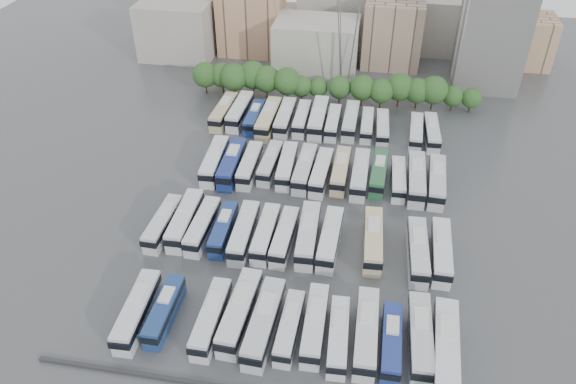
% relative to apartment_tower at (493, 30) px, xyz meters
% --- Properties ---
extents(ground, '(220.00, 220.00, 0.00)m').
position_rel_apartment_tower_xyz_m(ground, '(-34.00, -58.00, -13.00)').
color(ground, '#424447').
rests_on(ground, ground).
extents(tree_line, '(63.79, 7.81, 8.02)m').
position_rel_apartment_tower_xyz_m(tree_line, '(-36.56, -15.89, -8.62)').
color(tree_line, black).
rests_on(tree_line, ground).
extents(city_buildings, '(102.00, 35.00, 20.00)m').
position_rel_apartment_tower_xyz_m(city_buildings, '(-41.46, 13.86, -5.13)').
color(city_buildings, '#9E998E').
rests_on(city_buildings, ground).
extents(apartment_tower, '(14.00, 14.00, 26.00)m').
position_rel_apartment_tower_xyz_m(apartment_tower, '(0.00, 0.00, 0.00)').
color(apartment_tower, silver).
rests_on(apartment_tower, ground).
extents(electricity_pylon, '(9.00, 6.91, 33.83)m').
position_rel_apartment_tower_xyz_m(electricity_pylon, '(-32.00, -8.00, 5.66)').
color(electricity_pylon, slate).
rests_on(electricity_pylon, ground).
extents(bus_r0_s1, '(3.21, 12.59, 3.92)m').
position_rel_apartment_tower_xyz_m(bus_r0_s1, '(-52.29, -82.86, -11.08)').
color(bus_r0_s1, silver).
rests_on(bus_r0_s1, ground).
extents(bus_r0_s2, '(2.47, 11.04, 3.46)m').
position_rel_apartment_tower_xyz_m(bus_r0_s2, '(-48.87, -82.06, -11.30)').
color(bus_r0_s2, navy).
rests_on(bus_r0_s2, ground).
extents(bus_r0_s4, '(2.64, 12.01, 3.77)m').
position_rel_apartment_tower_xyz_m(bus_r0_s4, '(-42.37, -82.34, -11.15)').
color(bus_r0_s4, silver).
rests_on(bus_r0_s4, ground).
extents(bus_r0_s5, '(3.48, 13.31, 4.14)m').
position_rel_apartment_tower_xyz_m(bus_r0_s5, '(-38.93, -80.79, -10.97)').
color(bus_r0_s5, silver).
rests_on(bus_r0_s5, ground).
extents(bus_r0_s6, '(3.42, 13.38, 4.17)m').
position_rel_apartment_tower_xyz_m(bus_r0_s6, '(-35.44, -82.04, -10.95)').
color(bus_r0_s6, silver).
rests_on(bus_r0_s6, ground).
extents(bus_r0_s7, '(2.59, 10.90, 3.41)m').
position_rel_apartment_tower_xyz_m(bus_r0_s7, '(-32.13, -81.94, -11.33)').
color(bus_r0_s7, silver).
rests_on(bus_r0_s7, ground).
extents(bus_r0_s8, '(2.87, 12.02, 3.76)m').
position_rel_apartment_tower_xyz_m(bus_r0_s8, '(-28.98, -81.08, -11.16)').
color(bus_r0_s8, silver).
rests_on(bus_r0_s8, ground).
extents(bus_r0_s9, '(2.99, 11.35, 3.53)m').
position_rel_apartment_tower_xyz_m(bus_r0_s9, '(-25.83, -82.30, -11.27)').
color(bus_r0_s9, silver).
rests_on(bus_r0_s9, ground).
extents(bus_r0_s10, '(3.00, 12.89, 4.03)m').
position_rel_apartment_tower_xyz_m(bus_r0_s10, '(-22.42, -81.30, -11.02)').
color(bus_r0_s10, silver).
rests_on(bus_r0_s10, ground).
extents(bus_r0_s11, '(2.45, 11.14, 3.49)m').
position_rel_apartment_tower_xyz_m(bus_r0_s11, '(-19.24, -82.09, -11.28)').
color(bus_r0_s11, navy).
rests_on(bus_r0_s11, ground).
extents(bus_r0_s12, '(3.12, 12.84, 4.01)m').
position_rel_apartment_tower_xyz_m(bus_r0_s12, '(-15.73, -80.94, -11.03)').
color(bus_r0_s12, silver).
rests_on(bus_r0_s12, ground).
extents(bus_r0_s13, '(3.54, 13.71, 4.27)m').
position_rel_apartment_tower_xyz_m(bus_r0_s13, '(-12.69, -82.11, -10.90)').
color(bus_r0_s13, silver).
rests_on(bus_r0_s13, ground).
extents(bus_r1_s0, '(2.93, 11.81, 3.68)m').
position_rel_apartment_tower_xyz_m(bus_r1_s0, '(-55.32, -64.89, -11.19)').
color(bus_r1_s0, silver).
rests_on(bus_r1_s0, ground).
extents(bus_r1_s1, '(3.04, 12.82, 4.00)m').
position_rel_apartment_tower_xyz_m(bus_r1_s1, '(-52.10, -63.70, -11.03)').
color(bus_r1_s1, silver).
rests_on(bus_r1_s1, ground).
extents(bus_r1_s2, '(2.86, 11.95, 3.73)m').
position_rel_apartment_tower_xyz_m(bus_r1_s2, '(-48.99, -64.50, -11.17)').
color(bus_r1_s2, silver).
rests_on(bus_r1_s2, ground).
extents(bus_r1_s3, '(2.67, 11.16, 3.48)m').
position_rel_apartment_tower_xyz_m(bus_r1_s3, '(-45.61, -64.56, -11.29)').
color(bus_r1_s3, navy).
rests_on(bus_r1_s3, ground).
extents(bus_r1_s4, '(2.96, 12.48, 3.90)m').
position_rel_apartment_tower_xyz_m(bus_r1_s4, '(-42.23, -64.97, -11.09)').
color(bus_r1_s4, silver).
rests_on(bus_r1_s4, ground).
extents(bus_r1_s5, '(2.62, 11.83, 3.71)m').
position_rel_apartment_tower_xyz_m(bus_r1_s5, '(-38.89, -64.56, -11.18)').
color(bus_r1_s5, silver).
rests_on(bus_r1_s5, ground).
extents(bus_r1_s6, '(2.92, 11.76, 3.67)m').
position_rel_apartment_tower_xyz_m(bus_r1_s6, '(-35.89, -64.72, -11.20)').
color(bus_r1_s6, silver).
rests_on(bus_r1_s6, ground).
extents(bus_r1_s7, '(3.34, 13.06, 4.07)m').
position_rel_apartment_tower_xyz_m(bus_r1_s7, '(-32.39, -63.89, -11.00)').
color(bus_r1_s7, silver).
rests_on(bus_r1_s7, ground).
extents(bus_r1_s8, '(3.01, 12.52, 3.91)m').
position_rel_apartment_tower_xyz_m(bus_r1_s8, '(-28.94, -64.17, -11.08)').
color(bus_r1_s8, silver).
rests_on(bus_r1_s8, ground).
extents(bus_r1_s10, '(3.34, 12.83, 3.99)m').
position_rel_apartment_tower_xyz_m(bus_r1_s10, '(-22.51, -63.40, -11.04)').
color(bus_r1_s10, beige).
rests_on(bus_r1_s10, ground).
extents(bus_r1_s12, '(3.25, 12.73, 3.96)m').
position_rel_apartment_tower_xyz_m(bus_r1_s12, '(-15.83, -64.75, -11.06)').
color(bus_r1_s12, silver).
rests_on(bus_r1_s12, ground).
extents(bus_r1_s13, '(2.89, 12.57, 3.93)m').
position_rel_apartment_tower_xyz_m(bus_r1_s13, '(-12.43, -64.22, -11.07)').
color(bus_r1_s13, silver).
rests_on(bus_r1_s13, ground).
extents(bus_r2_s1, '(3.43, 13.12, 4.08)m').
position_rel_apartment_tower_xyz_m(bus_r2_s1, '(-52.21, -46.40, -11.00)').
color(bus_r2_s1, white).
rests_on(bus_r2_s1, ground).
extents(bus_r2_s2, '(3.19, 13.21, 4.12)m').
position_rel_apartment_tower_xyz_m(bus_r2_s2, '(-48.88, -46.76, -10.98)').
color(bus_r2_s2, navy).
rests_on(bus_r2_s2, ground).
extents(bus_r2_s3, '(2.76, 12.09, 3.78)m').
position_rel_apartment_tower_xyz_m(bus_r2_s3, '(-45.63, -46.42, -11.14)').
color(bus_r2_s3, silver).
rests_on(bus_r2_s3, ground).
extents(bus_r2_s4, '(2.90, 11.63, 3.62)m').
position_rel_apartment_tower_xyz_m(bus_r2_s4, '(-42.13, -44.95, -11.22)').
color(bus_r2_s4, silver).
rests_on(bus_r2_s4, ground).
extents(bus_r2_s5, '(3.10, 12.26, 3.82)m').
position_rel_apartment_tower_xyz_m(bus_r2_s5, '(-38.94, -45.51, -11.13)').
color(bus_r2_s5, silver).
rests_on(bus_r2_s5, ground).
extents(bus_r2_s6, '(3.06, 12.70, 3.97)m').
position_rel_apartment_tower_xyz_m(bus_r2_s6, '(-35.61, -45.98, -11.05)').
color(bus_r2_s6, silver).
rests_on(bus_r2_s6, ground).
extents(bus_r2_s7, '(3.18, 12.26, 3.81)m').
position_rel_apartment_tower_xyz_m(bus_r2_s7, '(-32.54, -46.48, -11.13)').
color(bus_r2_s7, white).
rests_on(bus_r2_s7, ground).
extents(bus_r2_s8, '(2.76, 12.16, 3.81)m').
position_rel_apartment_tower_xyz_m(bus_r2_s8, '(-29.18, -45.35, -11.13)').
color(bus_r2_s8, beige).
rests_on(bus_r2_s8, ground).
extents(bus_r2_s9, '(2.83, 12.68, 3.97)m').
position_rel_apartment_tower_xyz_m(bus_r2_s9, '(-25.69, -46.04, -11.05)').
color(bus_r2_s9, silver).
rests_on(bus_r2_s9, ground).
extents(bus_r2_s10, '(3.09, 12.04, 3.75)m').
position_rel_apartment_tower_xyz_m(bus_r2_s10, '(-22.43, -45.01, -11.16)').
color(bus_r2_s10, '#2A633B').
rests_on(bus_r2_s10, ground).
extents(bus_r2_s11, '(2.71, 11.04, 3.44)m').
position_rel_apartment_tower_xyz_m(bus_r2_s11, '(-18.98, -46.00, -11.31)').
color(bus_r2_s11, white).
rests_on(bus_r2_s11, ground).
extents(bus_r2_s12, '(2.91, 13.26, 4.16)m').
position_rel_apartment_tower_xyz_m(bus_r2_s12, '(-15.89, -45.83, -10.96)').
color(bus_r2_s12, silver).
rests_on(bus_r2_s12, ground).
extents(bus_r2_s13, '(3.40, 13.04, 4.06)m').
position_rel_apartment_tower_xyz_m(bus_r2_s13, '(-12.43, -46.02, -11.01)').
color(bus_r2_s13, silver).
rests_on(bus_r2_s13, ground).
extents(bus_r3_s0, '(3.27, 12.77, 3.97)m').
position_rel_apartment_tower_xyz_m(bus_r3_s0, '(-55.56, -27.72, -11.05)').
color(bus_r3_s0, '#C7B789').
rests_on(bus_r3_s0, ground).
extents(bus_r3_s1, '(3.19, 13.10, 4.09)m').
position_rel_apartment_tower_xyz_m(bus_r3_s1, '(-52.27, -27.00, -10.99)').
color(bus_r3_s1, silver).
rests_on(bus_r3_s1, ground).
extents(bus_r3_s2, '(2.51, 11.26, 3.53)m').
position_rel_apartment_tower_xyz_m(bus_r3_s2, '(-48.78, -28.60, -11.27)').
color(bus_r3_s2, navy).
rests_on(bus_r3_s2, ground).
extents(bus_r3_s3, '(3.20, 13.68, 4.28)m').
position_rel_apartment_tower_xyz_m(bus_r3_s3, '(-45.66, -29.27, -10.90)').
color(bus_r3_s3, beige).
rests_on(bus_r3_s3, ground).
extents(bus_r3_s4, '(2.82, 12.82, 4.02)m').
position_rel_apartment_tower_xyz_m(bus_r3_s4, '(-42.41, -28.14, -11.03)').
color(bus_r3_s4, silver).
rests_on(bus_r3_s4, ground).
extents(bus_r3_s5, '(2.69, 11.72, 3.67)m').
position_rel_apartment_tower_xyz_m(bus_r3_s5, '(-38.99, -27.51, -11.20)').
color(bus_r3_s5, silver).
rests_on(bus_r3_s5, ground).
extents(bus_r3_s6, '(3.13, 13.73, 4.30)m').
position_rel_apartment_tower_xyz_m(bus_r3_s6, '(-35.61, -27.18, -10.89)').
color(bus_r3_s6, silver).
rests_on(bus_r3_s6, ground).
extents(bus_r3_s7, '(2.51, 11.31, 3.54)m').
position_rel_apartment_tower_xyz_m(bus_r3_s7, '(-32.46, -27.99, -11.26)').
color(bus_r3_s7, silver).
rests_on(bus_r3_s7, ground).
extents(bus_r3_s8, '(2.80, 12.51, 3.92)m').
position_rel_apartment_tower_xyz_m(bus_r3_s8, '(-28.97, -26.93, -11.08)').
color(bus_r3_s8, silver).
rests_on(bus_r3_s8, ground).
extents(bus_r3_s9, '(2.53, 10.88, 3.40)m').
position_rel_apartment_tower_xyz_m(bus_r3_s9, '(-25.57, -27.64, -11.33)').
color(bus_r3_s9, silver).
rests_on(bus_r3_s9, ground).
extents(bus_r3_s10, '(2.94, 11.41, 3.55)m').
position_rel_apartment_tower_xyz_m(bus_r3_s10, '(-22.45, -28.40, -11.26)').
color(bus_r3_s10, silver).
rests_on(bus_r3_s10, ground).
extents(bus_r3_s12, '(2.86, 11.55, 3.60)m').
position_rel_apartment_tower_xyz_m(bus_r3_s12, '(-15.79, -28.96, -11.23)').
color(bus_r3_s12, silver).
rests_on(bus_r3_s12, ground).
extents(bus_r3_s13, '(3.10, 11.87, 3.69)m').
position_rel_apartment_tower_xyz_m(bus_r3_s13, '(-12.70, -28.68, -11.19)').
color(bus_r3_s13, silver).
rests_on(bus_r3_s13, ground).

